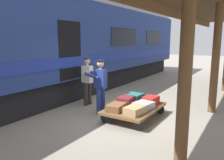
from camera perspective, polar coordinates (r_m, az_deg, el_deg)
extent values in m
plane|color=gray|center=(7.02, 3.79, -9.14)|extent=(60.00, 60.00, 0.00)
cylinder|color=brown|center=(7.77, 24.83, 4.67)|extent=(0.24, 0.24, 3.40)
cylinder|color=brown|center=(4.16, 18.06, 1.11)|extent=(0.24, 0.24, 3.40)
cube|color=brown|center=(6.43, 9.03, 18.38)|extent=(0.08, 19.24, 0.30)
cube|color=navy|center=(9.01, -17.77, 9.90)|extent=(3.00, 21.84, 2.90)
cube|color=black|center=(9.21, -17.13, -2.00)|extent=(2.55, 20.75, 0.90)
cube|color=navy|center=(7.96, -10.39, 4.47)|extent=(0.03, 21.40, 0.36)
cube|color=black|center=(14.51, 10.65, 10.52)|extent=(0.02, 2.40, 0.84)
cube|color=black|center=(11.05, 3.18, 10.84)|extent=(0.02, 2.40, 0.84)
cube|color=black|center=(7.97, -10.80, 7.35)|extent=(0.12, 1.10, 2.00)
cube|color=brown|center=(6.79, 5.69, -7.13)|extent=(1.30, 2.00, 0.07)
cylinder|color=black|center=(5.95, 6.71, -11.42)|extent=(0.27, 0.05, 0.27)
cylinder|color=black|center=(6.43, -1.78, -9.68)|extent=(0.27, 0.05, 0.27)
cylinder|color=black|center=(7.35, 12.13, -7.34)|extent=(0.27, 0.05, 0.27)
cylinder|color=black|center=(7.74, 4.87, -6.24)|extent=(0.27, 0.05, 0.27)
cube|color=#1E666B|center=(7.34, 5.59, -4.46)|extent=(0.55, 0.53, 0.26)
cube|color=#AD231E|center=(7.11, 9.81, -5.11)|extent=(0.41, 0.54, 0.24)
cube|color=brown|center=(6.42, 1.15, -6.88)|extent=(0.47, 0.66, 0.19)
cube|color=tan|center=(6.15, 5.86, -7.62)|extent=(0.47, 0.63, 0.21)
cube|color=#9EA0A5|center=(6.63, 7.98, -6.42)|extent=(0.56, 0.63, 0.19)
cube|color=maroon|center=(6.87, 3.53, -5.39)|extent=(0.47, 0.59, 0.28)
cylinder|color=navy|center=(7.23, -2.43, -5.14)|extent=(0.16, 0.16, 0.82)
cylinder|color=navy|center=(7.07, -3.33, -5.51)|extent=(0.16, 0.16, 0.82)
cube|color=navy|center=(6.99, -2.93, 0.29)|extent=(0.36, 0.23, 0.60)
cylinder|color=tan|center=(6.95, -2.95, 2.97)|extent=(0.09, 0.09, 0.06)
sphere|color=tan|center=(6.93, -2.96, 4.12)|extent=(0.22, 0.22, 0.22)
cylinder|color=black|center=(6.92, -2.97, 4.80)|extent=(0.21, 0.21, 0.06)
cylinder|color=navy|center=(7.23, -3.67, 1.41)|extent=(0.53, 0.11, 0.21)
cylinder|color=navy|center=(6.98, -5.17, 1.07)|extent=(0.53, 0.11, 0.21)
cylinder|color=#332D28|center=(8.05, -6.66, -3.61)|extent=(0.16, 0.16, 0.82)
cylinder|color=#332D28|center=(8.20, -5.77, -3.34)|extent=(0.16, 0.16, 0.82)
cube|color=silver|center=(7.99, -6.31, 1.48)|extent=(0.36, 0.23, 0.60)
cylinder|color=tan|center=(7.95, -6.35, 3.83)|extent=(0.09, 0.09, 0.06)
sphere|color=tan|center=(7.93, -6.37, 4.84)|extent=(0.22, 0.22, 0.22)
cylinder|color=#332D28|center=(7.92, -6.38, 5.43)|extent=(0.21, 0.21, 0.06)
cylinder|color=silver|center=(7.71, -5.81, 1.93)|extent=(0.53, 0.11, 0.21)
cylinder|color=silver|center=(7.96, -4.37, 2.21)|extent=(0.53, 0.11, 0.21)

